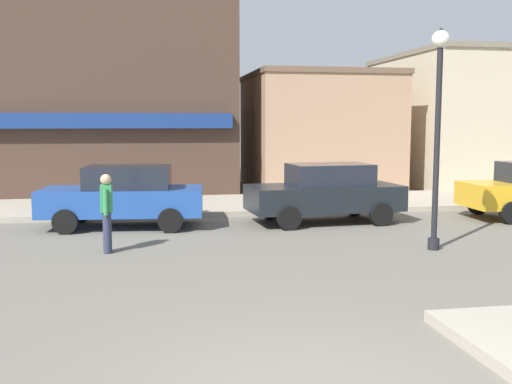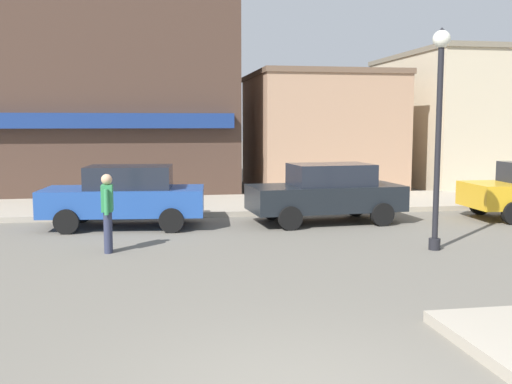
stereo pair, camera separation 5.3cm
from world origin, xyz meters
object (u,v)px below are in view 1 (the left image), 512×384
object	(u,v)px
lamp_post	(438,107)
pedestrian_crossing_near	(107,211)
parked_car_second	(325,192)
parked_car_nearest	(124,196)

from	to	relation	value
lamp_post	pedestrian_crossing_near	size ratio (longest dim) A/B	2.82
parked_car_second	lamp_post	bearing A→B (deg)	-71.22
parked_car_nearest	pedestrian_crossing_near	xyz separation A→B (m)	(-0.23, -2.96, 0.06)
parked_car_second	pedestrian_crossing_near	size ratio (longest dim) A/B	2.56
parked_car_nearest	parked_car_second	distance (m)	5.22
lamp_post	pedestrian_crossing_near	xyz separation A→B (m)	(-6.69, 0.90, -2.09)
lamp_post	parked_car_second	bearing A→B (deg)	108.78
lamp_post	parked_car_nearest	world-z (taller)	lamp_post
lamp_post	parked_car_nearest	xyz separation A→B (m)	(-6.47, 3.86, -2.15)
parked_car_nearest	parked_car_second	world-z (taller)	same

